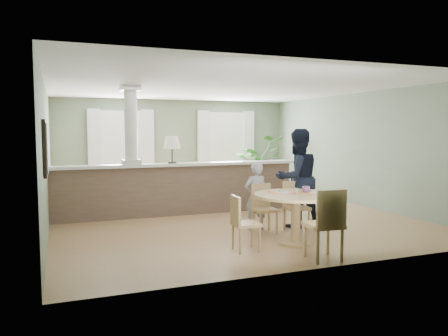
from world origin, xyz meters
name	(u,v)px	position (x,y,z in m)	size (l,w,h in m)	color
ground	(222,213)	(0.00, 0.00, 0.00)	(8.00, 8.00, 0.00)	tan
room_shell	(211,130)	(-0.03, 0.63, 1.81)	(7.02, 8.02, 2.71)	gray
pony_wall	(175,182)	(-0.99, 0.20, 0.71)	(5.32, 0.38, 2.70)	brown
sofa	(218,185)	(0.50, 1.67, 0.41)	(2.79, 1.09, 0.81)	#7F6345
houseplant	(257,163)	(2.28, 3.06, 0.82)	(1.48, 1.28, 1.64)	#396E2C
dining_table	(296,204)	(0.21, -2.79, 0.64)	(1.33, 1.33, 0.91)	tan
chair_far_boy	(263,206)	(0.07, -1.89, 0.47)	(0.39, 0.39, 0.86)	tan
chair_far_man	(295,204)	(0.66, -1.98, 0.49)	(0.43, 0.43, 0.88)	tan
chair_near	(327,221)	(0.12, -3.76, 0.56)	(0.49, 0.49, 1.01)	tan
chair_side	(242,221)	(-0.76, -2.88, 0.46)	(0.39, 0.39, 0.84)	tan
child_person	(256,196)	(0.03, -1.67, 0.62)	(0.45, 0.29, 1.23)	gray
man_person	(297,178)	(0.85, -1.72, 0.92)	(0.89, 0.69, 1.83)	black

